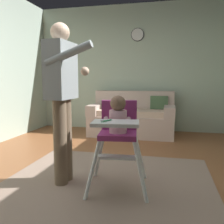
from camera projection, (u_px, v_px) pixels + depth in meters
ground at (91, 182)px, 2.74m from camera, size 5.65×7.21×0.10m
wall_far at (131, 68)px, 5.30m from camera, size 4.85×0.06×2.67m
area_rug at (95, 203)px, 2.16m from camera, size 2.21×2.93×0.01m
couch at (133, 118)px, 4.90m from camera, size 1.65×0.86×0.86m
high_chair at (118, 126)px, 2.39m from camera, size 0.68×0.78×0.94m
adult_standing at (62, 95)px, 2.51m from camera, size 0.51×0.51×1.65m
wall_clock at (138, 35)px, 5.14m from camera, size 0.27×0.04×0.27m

